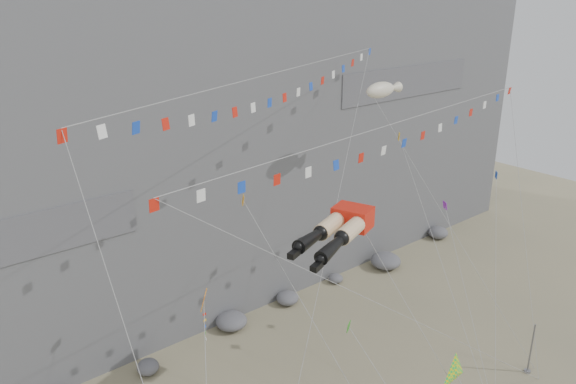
% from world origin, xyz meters
% --- Properties ---
extents(cliff, '(80.00, 28.00, 50.00)m').
position_xyz_m(cliff, '(0.00, 32.00, 25.00)').
color(cliff, slate).
rests_on(cliff, ground).
extents(talus_boulders, '(60.00, 3.00, 1.20)m').
position_xyz_m(talus_boulders, '(0.00, 17.00, 0.60)').
color(talus_boulders, slate).
rests_on(talus_boulders, ground).
extents(anchor_pole_right, '(0.12, 0.12, 4.07)m').
position_xyz_m(anchor_pole_right, '(13.53, -1.59, 2.03)').
color(anchor_pole_right, slate).
rests_on(anchor_pole_right, ground).
extents(legs_kite, '(7.91, 14.47, 18.32)m').
position_xyz_m(legs_kite, '(0.14, 5.05, 12.94)').
color(legs_kite, red).
rests_on(legs_kite, ground).
extents(flag_banner_upper, '(29.79, 20.20, 29.01)m').
position_xyz_m(flag_banner_upper, '(-0.69, 9.83, 21.76)').
color(flag_banner_upper, red).
rests_on(flag_banner_upper, ground).
extents(flag_banner_lower, '(34.27, 9.73, 22.17)m').
position_xyz_m(flag_banner_lower, '(4.20, 4.56, 18.91)').
color(flag_banner_lower, red).
rests_on(flag_banner_lower, ground).
extents(harlequin_kite, '(6.54, 9.74, 15.76)m').
position_xyz_m(harlequin_kite, '(-9.56, 4.62, 11.91)').
color(harlequin_kite, red).
rests_on(harlequin_kite, ground).
extents(delta_kite, '(2.69, 5.99, 8.11)m').
position_xyz_m(delta_kite, '(2.74, -2.24, 5.65)').
color(delta_kite, yellow).
rests_on(delta_kite, ground).
extents(blimp_windsock, '(4.81, 15.01, 23.86)m').
position_xyz_m(blimp_windsock, '(11.65, 12.40, 19.02)').
color(blimp_windsock, beige).
rests_on(blimp_windsock, ground).
extents(small_kite_a, '(2.54, 14.61, 20.44)m').
position_xyz_m(small_kite_a, '(-4.34, 8.24, 14.65)').
color(small_kite_a, orange).
rests_on(small_kite_a, ground).
extents(small_kite_b, '(6.23, 10.58, 16.97)m').
position_xyz_m(small_kite_b, '(8.96, 3.67, 12.45)').
color(small_kite_b, purple).
rests_on(small_kite_b, ground).
extents(small_kite_c, '(2.81, 8.55, 12.41)m').
position_xyz_m(small_kite_c, '(-2.75, 1.03, 9.25)').
color(small_kite_c, '#219C18').
rests_on(small_kite_c, ground).
extents(small_kite_d, '(7.12, 16.28, 23.70)m').
position_xyz_m(small_kite_d, '(8.60, 7.60, 16.33)').
color(small_kite_d, yellow).
rests_on(small_kite_d, ground).
extents(small_kite_e, '(11.04, 8.81, 19.17)m').
position_xyz_m(small_kite_e, '(13.78, 2.99, 13.68)').
color(small_kite_e, '#143FB7').
rests_on(small_kite_e, ground).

